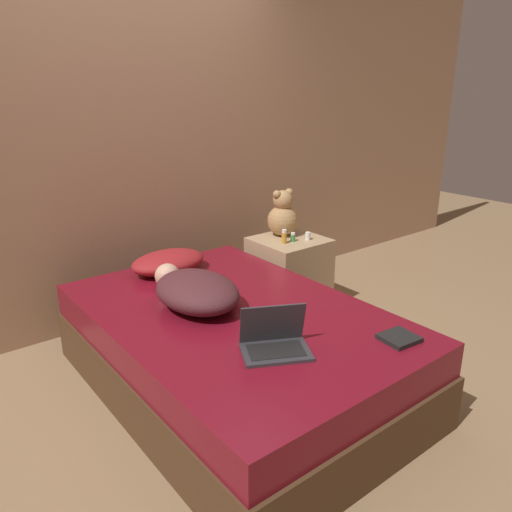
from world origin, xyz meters
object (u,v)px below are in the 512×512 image
object	(u,v)px
laptop	(275,341)
bottle_amber	(284,237)
teddy_bear	(283,216)
pillow	(168,262)
person_lying	(195,290)
bottle_white	(308,236)
book	(399,338)
bottle_green	(293,237)

from	to	relation	value
laptop	bottle_amber	size ratio (longest dim) A/B	3.57
teddy_bear	bottle_amber	world-z (taller)	teddy_bear
pillow	teddy_bear	size ratio (longest dim) A/B	1.40
person_lying	bottle_white	world-z (taller)	person_lying
person_lying	teddy_bear	bearing A→B (deg)	27.29
book	teddy_bear	bearing A→B (deg)	69.43
person_lying	pillow	bearing A→B (deg)	77.15
person_lying	bottle_amber	xyz separation A→B (m)	(1.02, 0.40, 0.03)
bottle_white	pillow	bearing A→B (deg)	168.79
pillow	teddy_bear	bearing A→B (deg)	-0.16
pillow	book	xyz separation A→B (m)	(0.43, -1.54, -0.06)
teddy_bear	bottle_green	bearing A→B (deg)	-104.33
pillow	person_lying	world-z (taller)	person_lying
laptop	pillow	bearing A→B (deg)	111.94
laptop	bottle_white	bearing A→B (deg)	67.88
bottle_green	book	distance (m)	1.47
pillow	laptop	xyz separation A→B (m)	(-0.12, -1.24, -0.02)
bottle_green	bottle_white	bearing A→B (deg)	-19.16
pillow	teddy_bear	xyz separation A→B (m)	(1.01, -0.00, 0.16)
laptop	book	size ratio (longest dim) A/B	2.05
teddy_bear	bottle_white	world-z (taller)	teddy_bear
bottle_white	bottle_green	bearing A→B (deg)	160.84
bottle_amber	book	xyz separation A→B (m)	(-0.45, -1.37, -0.11)
pillow	person_lying	distance (m)	0.59
bottle_white	laptop	bearing A→B (deg)	-139.45
bottle_amber	pillow	bearing A→B (deg)	168.95
bottle_green	bottle_amber	world-z (taller)	bottle_amber
book	bottle_green	bearing A→B (deg)	68.68
bottle_green	bottle_white	size ratio (longest dim) A/B	1.14
pillow	bottle_amber	bearing A→B (deg)	-11.05
laptop	bottle_amber	distance (m)	1.46
bottle_green	bottle_amber	distance (m)	0.09
bottle_green	book	xyz separation A→B (m)	(-0.53, -1.37, -0.09)
person_lying	bottle_white	xyz separation A→B (m)	(1.22, 0.36, 0.01)
bottle_amber	book	bearing A→B (deg)	-108.10
teddy_bear	laptop	bearing A→B (deg)	-132.32
pillow	bottle_white	distance (m)	1.10
bottle_green	teddy_bear	bearing A→B (deg)	75.67
teddy_bear	bottle_amber	xyz separation A→B (m)	(-0.13, -0.17, -0.11)
bottle_amber	bottle_white	size ratio (longest dim) A/B	1.79
pillow	bottle_white	bearing A→B (deg)	-11.21
bottle_white	book	xyz separation A→B (m)	(-0.65, -1.33, -0.09)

